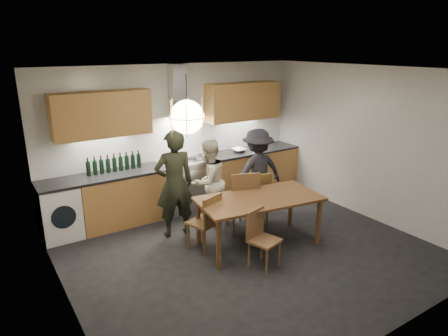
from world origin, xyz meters
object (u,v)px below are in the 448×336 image
chair_back_left (207,219)px  person_right (257,171)px  mixing_bowl (239,150)px  chair_front (260,234)px  stock_pot (255,146)px  dining_table (259,203)px  wine_bottles (114,163)px  person_left (174,184)px  person_mid (208,182)px

chair_back_left → person_right: size_ratio=0.57×
person_right → mixing_bowl: size_ratio=5.42×
chair_front → person_right: bearing=37.7°
chair_front → stock_pot: (1.73, 2.39, 0.50)m
person_right → stock_pot: 1.11m
dining_table → person_right: (0.75, 1.03, 0.09)m
chair_back_left → mixing_bowl: size_ratio=3.11×
mixing_bowl → dining_table: bearing=-117.0°
dining_table → mixing_bowl: size_ratio=6.80×
dining_table → person_right: size_ratio=1.25×
chair_back_left → chair_front: chair_back_left is taller
person_right → wine_bottles: bearing=-16.6°
stock_pot → wine_bottles: wine_bottles is taller
mixing_bowl → stock_pot: 0.43m
person_left → wine_bottles: (-0.61, 0.99, 0.20)m
wine_bottles → stock_pot: bearing=-1.3°
person_mid → mixing_bowl: (1.16, 0.76, 0.21)m
stock_pot → person_left: bearing=-157.9°
chair_back_left → stock_pot: bearing=-161.3°
person_right → wine_bottles: (-2.24, 0.96, 0.29)m
chair_back_left → person_left: (-0.15, 0.73, 0.35)m
wine_bottles → dining_table: bearing=-53.1°
mixing_bowl → stock_pot: bearing=4.9°
dining_table → person_left: person_left is taller
person_left → mixing_bowl: 2.05m
chair_front → wine_bottles: wine_bottles is taller
chair_front → dining_table: bearing=37.9°
chair_front → person_mid: (0.14, 1.59, 0.26)m
person_right → stock_pot: (0.63, 0.89, 0.20)m
person_right → mixing_bowl: person_right is taller
chair_back_left → chair_front: size_ratio=1.09×
mixing_bowl → wine_bottles: bearing=177.6°
person_mid → person_right: (0.95, -0.09, 0.04)m
chair_front → person_mid: person_mid is taller
chair_front → mixing_bowl: size_ratio=2.85×
person_mid → person_right: person_right is taller
person_left → person_mid: size_ratio=1.18×
person_mid → mixing_bowl: person_mid is taller
chair_back_left → stock_pot: 2.72m
person_left → stock_pot: 2.45m
chair_front → person_right: size_ratio=0.53×
dining_table → stock_pot: (1.38, 1.92, 0.29)m
chair_back_left → mixing_bowl: 2.38m
person_right → wine_bottles: 2.46m
person_mid → mixing_bowl: 1.41m
stock_pot → mixing_bowl: bearing=-175.1°
dining_table → person_mid: size_ratio=1.33×
stock_pot → wine_bottles: bearing=178.7°
person_right → stock_pot: size_ratio=8.40×
chair_back_left → chair_front: (0.39, -0.74, -0.04)m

